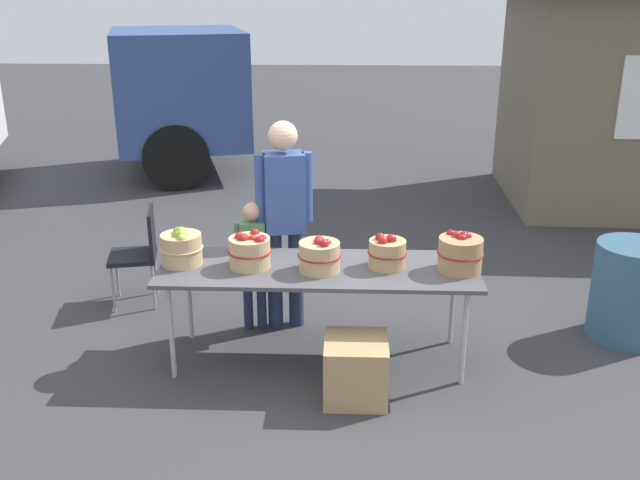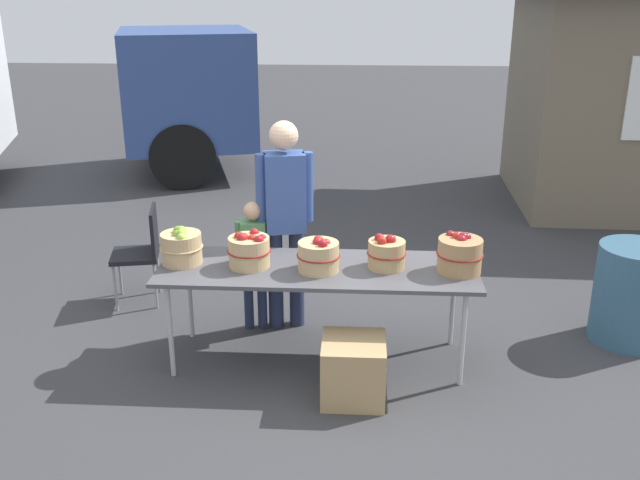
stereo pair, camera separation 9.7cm
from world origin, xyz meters
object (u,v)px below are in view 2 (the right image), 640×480
Objects in this scene: folding_chair at (143,247)px; trash_barrel at (633,294)px; apple_basket_red_1 at (319,256)px; child_customer at (254,256)px; apple_basket_red_2 at (386,253)px; apple_basket_red_0 at (249,250)px; apple_basket_red_3 at (460,254)px; apple_basket_green_0 at (181,247)px; vendor_adult at (285,210)px; produce_crate at (353,369)px; market_table at (318,272)px.

trash_barrel is at bearing 71.46° from folding_chair.
apple_basket_red_1 is 0.40× the size of trash_barrel.
apple_basket_red_2 is at bearing 149.16° from child_customer.
apple_basket_red_1 reaches higher than apple_basket_red_2.
apple_basket_red_2 is at bearing 1.71° from apple_basket_red_0.
apple_basket_red_0 is 0.96× the size of apple_basket_red_3.
apple_basket_red_1 is at bearing -4.84° from apple_basket_green_0.
apple_basket_red_3 is (2.00, -0.04, 0.01)m from apple_basket_green_0.
apple_basket_red_1 is at bearing -6.22° from apple_basket_red_0.
vendor_adult is at bearing 61.41° from folding_chair.
apple_basket_red_1 is at bearing 46.05° from folding_chair.
apple_basket_red_0 is 0.37× the size of folding_chair.
apple_basket_red_0 is at bearing 173.78° from apple_basket_red_1.
apple_basket_red_1 reaches higher than produce_crate.
apple_basket_red_1 is 0.94× the size of apple_basket_red_3.
vendor_adult reaches higher than apple_basket_green_0.
apple_basket_red_1 is at bearing -167.78° from trash_barrel.
vendor_adult is (-0.79, 0.53, 0.14)m from apple_basket_red_2.
produce_crate is at bearing -61.56° from market_table.
market_table is at bearing 118.44° from produce_crate.
apple_basket_red_3 is 1.65m from child_customer.
apple_basket_red_3 reaches higher than apple_basket_red_1.
apple_basket_green_0 is 0.37× the size of folding_chair.
apple_basket_red_3 is (1.00, 0.04, 0.02)m from apple_basket_red_1.
market_table is 0.52m from apple_basket_red_2.
produce_crate is (1.87, -1.46, -0.29)m from folding_chair.
apple_basket_red_0 is 0.40× the size of trash_barrel.
apple_basket_red_1 is (0.50, -0.05, -0.01)m from apple_basket_red_0.
vendor_adult is at bearing 116.18° from apple_basket_red_1.
apple_basket_red_2 is at bearing 2.62° from market_table.
apple_basket_red_2 is at bearing -0.03° from apple_basket_green_0.
apple_basket_red_0 is 0.74× the size of produce_crate.
apple_basket_red_1 is 0.81m from child_customer.
apple_basket_red_1 is 2.53m from trash_barrel.
vendor_adult is (-0.30, 0.62, 0.14)m from apple_basket_red_1.
trash_barrel is at bearing 12.22° from apple_basket_red_1.
apple_basket_red_3 is 0.19× the size of vendor_adult.
child_customer reaches higher than apple_basket_red_3.
child_customer is at bearing 134.94° from apple_basket_red_1.
apple_basket_red_3 is at bearing -0.39° from apple_basket_red_0.
vendor_adult is at bearing 156.22° from apple_basket_red_3.
apple_basket_red_0 is 0.99m from apple_basket_red_2.
child_customer is at bearing 129.19° from produce_crate.
apple_basket_red_0 is at bearing 179.61° from apple_basket_red_3.
produce_crate is at bearing -112.34° from apple_basket_red_2.
vendor_adult is 1.45m from folding_chair.
market_table is 0.76m from produce_crate.
market_table is 0.73m from child_customer.
apple_basket_red_3 reaches higher than produce_crate.
apple_basket_red_0 is (-0.49, -0.01, 0.16)m from market_table.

